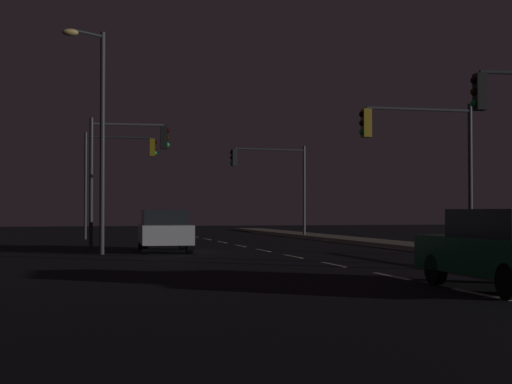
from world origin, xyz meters
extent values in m
plane|color=black|center=(0.00, 17.50, 0.00)|extent=(112.00, 112.00, 0.00)
cube|color=silver|center=(0.00, 9.00, 0.01)|extent=(0.14, 2.00, 0.01)
cube|color=silver|center=(0.00, 13.00, 0.01)|extent=(0.14, 2.00, 0.01)
cube|color=silver|center=(0.00, 17.00, 0.01)|extent=(0.14, 2.00, 0.01)
cube|color=silver|center=(0.00, 21.00, 0.01)|extent=(0.14, 2.00, 0.01)
cube|color=silver|center=(0.00, 25.00, 0.01)|extent=(0.14, 2.00, 0.01)
cube|color=silver|center=(0.00, 29.00, 0.01)|extent=(0.14, 2.00, 0.01)
cube|color=silver|center=(0.00, 33.00, 0.01)|extent=(0.14, 2.00, 0.01)
cube|color=silver|center=(0.00, 37.00, 0.01)|extent=(0.14, 2.00, 0.01)
cube|color=silver|center=(0.00, 41.00, 0.01)|extent=(0.14, 2.00, 0.01)
cube|color=silver|center=(0.00, 45.00, 0.01)|extent=(0.14, 2.00, 0.01)
cube|color=silver|center=(5.46, 22.50, 0.01)|extent=(0.14, 53.00, 0.01)
cube|color=#14592D|center=(0.84, 9.48, 0.67)|extent=(1.90, 4.43, 0.70)
cylinder|color=black|center=(0.06, 10.90, 0.32)|extent=(0.23, 0.64, 0.64)
cylinder|color=black|center=(1.66, 10.87, 0.32)|extent=(0.23, 0.64, 0.64)
cylinder|color=black|center=(0.01, 8.09, 0.32)|extent=(0.23, 0.64, 0.64)
cube|color=silver|center=(-3.79, 25.12, 0.67)|extent=(2.06, 4.49, 0.70)
cube|color=#1E2328|center=(-3.78, 25.37, 1.29)|extent=(1.73, 2.55, 0.55)
cylinder|color=black|center=(-3.07, 23.67, 0.32)|extent=(0.25, 0.65, 0.64)
cylinder|color=black|center=(-4.67, 23.76, 0.32)|extent=(0.25, 0.65, 0.64)
cylinder|color=black|center=(-2.92, 26.48, 0.32)|extent=(0.25, 0.65, 0.64)
cylinder|color=black|center=(-4.51, 26.57, 0.32)|extent=(0.25, 0.65, 0.64)
cylinder|color=#4C4C51|center=(6.06, 38.85, 2.72)|extent=(0.16, 0.16, 5.16)
cylinder|color=#2D3033|center=(3.94, 38.65, 5.05)|extent=(4.26, 0.51, 0.11)
cube|color=black|center=(1.81, 38.45, 4.52)|extent=(0.31, 0.36, 0.95)
sphere|color=black|center=(1.66, 38.43, 4.82)|extent=(0.20, 0.20, 0.20)
sphere|color=black|center=(1.66, 38.43, 4.52)|extent=(0.20, 0.20, 0.20)
sphere|color=#19D84C|center=(1.66, 38.43, 4.22)|extent=(0.20, 0.20, 0.20)
cylinder|color=#38383D|center=(-6.37, 38.51, 2.88)|extent=(0.16, 0.16, 5.77)
cylinder|color=#2D3033|center=(-4.59, 38.40, 5.52)|extent=(3.56, 0.35, 0.11)
cube|color=olive|center=(-2.82, 38.28, 4.99)|extent=(0.30, 0.36, 0.95)
sphere|color=black|center=(-2.66, 38.27, 5.29)|extent=(0.20, 0.20, 0.20)
sphere|color=black|center=(-2.66, 38.27, 4.99)|extent=(0.20, 0.20, 0.20)
sphere|color=#19D84C|center=(-2.66, 38.27, 4.69)|extent=(0.20, 0.20, 0.20)
cube|color=black|center=(3.01, 14.15, 4.62)|extent=(0.32, 0.37, 0.95)
sphere|color=black|center=(2.86, 14.17, 4.92)|extent=(0.20, 0.20, 0.20)
sphere|color=black|center=(2.86, 14.17, 4.62)|extent=(0.20, 0.20, 0.20)
sphere|color=#19D84C|center=(2.86, 14.17, 4.32)|extent=(0.20, 0.20, 0.20)
cylinder|color=#38383D|center=(-6.38, 28.75, 2.70)|extent=(0.16, 0.16, 5.39)
cylinder|color=#4C4C51|center=(-4.89, 28.64, 5.14)|extent=(2.98, 0.32, 0.11)
cube|color=black|center=(-3.41, 28.54, 4.62)|extent=(0.30, 0.36, 0.95)
sphere|color=black|center=(-3.25, 28.53, 4.92)|extent=(0.20, 0.20, 0.20)
sphere|color=black|center=(-3.25, 28.53, 4.62)|extent=(0.20, 0.20, 0.20)
sphere|color=#19D84C|center=(-3.25, 28.53, 4.32)|extent=(0.20, 0.20, 0.20)
cylinder|color=#38383D|center=(6.19, 20.25, 2.69)|extent=(0.16, 0.16, 5.11)
cylinder|color=#38383D|center=(4.28, 20.28, 5.00)|extent=(3.82, 0.18, 0.11)
cube|color=olive|center=(2.37, 20.31, 4.47)|extent=(0.29, 0.35, 0.95)
sphere|color=black|center=(2.22, 20.32, 4.77)|extent=(0.20, 0.20, 0.20)
sphere|color=black|center=(2.22, 20.32, 4.47)|extent=(0.20, 0.20, 0.20)
sphere|color=#19D84C|center=(2.22, 20.32, 4.17)|extent=(0.20, 0.20, 0.20)
cylinder|color=#38383D|center=(-6.16, 23.78, 3.92)|extent=(0.18, 0.18, 7.84)
cylinder|color=#2D3033|center=(-6.73, 23.36, 7.69)|extent=(1.19, 0.91, 0.10)
ellipsoid|color=#F9D172|center=(-7.29, 22.95, 7.59)|extent=(0.56, 0.36, 0.24)
camera|label=1|loc=(-7.41, -3.66, 1.54)|focal=53.83mm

